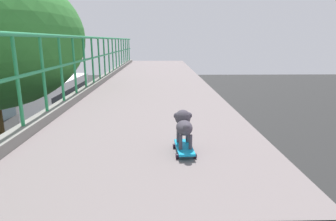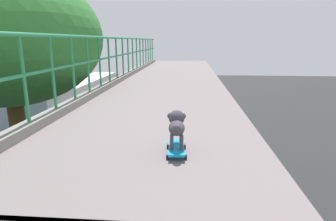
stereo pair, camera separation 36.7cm
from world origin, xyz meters
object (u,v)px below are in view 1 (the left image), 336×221
Objects in this scene: car_red_taxi_fifth at (16,198)px; car_green_seventh at (68,140)px; small_dog at (184,124)px; toy_skateboard at (184,148)px; city_bus at (61,96)px.

car_red_taxi_fifth is 0.96× the size of car_green_seventh.
small_dog reaches higher than car_red_taxi_fifth.
small_dog reaches higher than toy_skateboard.
small_dog is at bearing -51.52° from car_red_taxi_fifth.
city_bus is 26.73m from small_dog.
city_bus is (-3.42, 8.93, 1.32)m from car_green_seventh.
toy_skateboard is at bearing -87.77° from small_dog.
city_bus is 26.76m from toy_skateboard.
small_dog reaches higher than city_bus.
toy_skateboard is at bearing -67.03° from car_green_seventh.
car_green_seventh is (-0.08, 7.28, -0.01)m from car_red_taxi_fifth.
small_dog is at bearing -66.94° from car_green_seventh.
city_bus is at bearing 102.20° from car_red_taxi_fifth.
city_bus reaches higher than car_red_taxi_fifth.
toy_skateboard is at bearing -51.75° from car_red_taxi_fifth.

